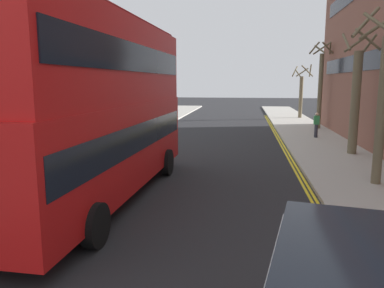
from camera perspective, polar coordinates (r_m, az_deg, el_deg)
The scene contains 10 objects.
sidewalk_right at distance 17.10m, azimuth 22.96°, elevation -3.45°, with size 4.00×80.00×0.14m, color #ADA89E.
sidewalk_left at distance 18.64m, azimuth -19.46°, elevation -2.21°, with size 4.00×80.00×0.14m, color #ADA89E.
kerb_line_outer at distance 14.77m, azimuth 16.96°, elevation -5.33°, with size 0.10×56.00×0.01m, color yellow.
kerb_line_inner at distance 14.75m, azimuth 16.35°, elevation -5.32°, with size 0.10×56.00×0.01m, color yellow.
double_decker_bus_away at distance 11.71m, azimuth -13.96°, elevation 6.03°, with size 3.04×10.88×5.64m.
pedestrian_far at distance 25.20m, azimuth 18.68°, elevation 2.87°, with size 0.34×0.22×1.62m.
street_tree_near at distance 19.98m, azimuth 23.97°, elevation 6.42°, with size 1.57×1.54×6.01m.
street_tree_mid at distance 30.23m, azimuth 19.23°, elevation 8.50°, with size 1.80×1.81×6.66m.
street_tree_far at distance 14.30m, azimuth 27.36°, elevation 6.55°, with size 2.09×2.10×6.22m.
street_tree_distant at distance 38.92m, azimuth 16.53°, elevation 7.61°, with size 2.09×2.08×5.26m.
Camera 1 is at (2.12, -0.13, 3.69)m, focal length 34.49 mm.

